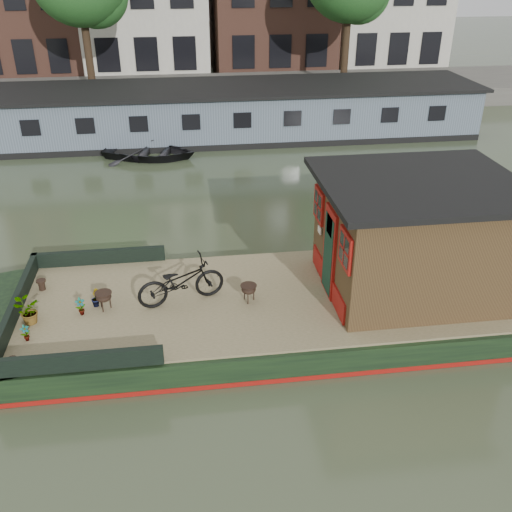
{
  "coord_description": "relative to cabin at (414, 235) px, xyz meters",
  "views": [
    {
      "loc": [
        -2.47,
        -10.03,
        7.06
      ],
      "look_at": [
        -1.03,
        0.5,
        1.35
      ],
      "focal_mm": 40.0,
      "sensor_mm": 36.0,
      "label": 1
    }
  ],
  "objects": [
    {
      "name": "bollard_stbd",
      "position": [
        -7.79,
        -1.7,
        -1.13
      ],
      "size": [
        0.17,
        0.17,
        0.19
      ],
      "primitive_type": "cylinder",
      "color": "black",
      "rests_on": "houseboat_deck"
    },
    {
      "name": "brazier_front",
      "position": [
        -3.46,
        -0.14,
        -1.04
      ],
      "size": [
        0.43,
        0.43,
        0.38
      ],
      "primitive_type": null,
      "rotation": [
        0.0,
        0.0,
        -0.23
      ],
      "color": "black",
      "rests_on": "houseboat_deck"
    },
    {
      "name": "houseboat_hull",
      "position": [
        -3.52,
        0.0,
        -1.6
      ],
      "size": [
        14.01,
        4.02,
        0.6
      ],
      "color": "black",
      "rests_on": "ground"
    },
    {
      "name": "potted_plant_b",
      "position": [
        -6.57,
        0.12,
        -1.04
      ],
      "size": [
        0.19,
        0.22,
        0.37
      ],
      "primitive_type": "imported",
      "rotation": [
        0.0,
        0.0,
        1.71
      ],
      "color": "brown",
      "rests_on": "houseboat_deck"
    },
    {
      "name": "houseboat_deck",
      "position": [
        -2.19,
        0.0,
        -1.25
      ],
      "size": [
        11.8,
        3.8,
        0.05
      ],
      "primitive_type": "cube",
      "color": "#887954",
      "rests_on": "houseboat_hull"
    },
    {
      "name": "bow_bulwark",
      "position": [
        -7.25,
        0.0,
        -1.05
      ],
      "size": [
        3.0,
        4.0,
        0.35
      ],
      "color": "black",
      "rests_on": "houseboat_deck"
    },
    {
      "name": "bollard_port",
      "position": [
        -7.79,
        0.91,
        -1.11
      ],
      "size": [
        0.2,
        0.2,
        0.23
      ],
      "primitive_type": "cylinder",
      "color": "black",
      "rests_on": "houseboat_deck"
    },
    {
      "name": "dinghy",
      "position": [
        -5.85,
        11.5,
        -1.51
      ],
      "size": [
        4.11,
        3.41,
        0.73
      ],
      "primitive_type": "imported",
      "rotation": [
        0.0,
        0.0,
        1.29
      ],
      "color": "black",
      "rests_on": "ground"
    },
    {
      "name": "bicycle",
      "position": [
        -4.83,
        0.04,
        -0.75
      ],
      "size": [
        1.91,
        1.08,
        0.95
      ],
      "primitive_type": "imported",
      "rotation": [
        0.0,
        0.0,
        1.83
      ],
      "color": "black",
      "rests_on": "houseboat_deck"
    },
    {
      "name": "quay",
      "position": [
        -2.19,
        20.5,
        -1.43
      ],
      "size": [
        60.0,
        6.0,
        0.9
      ],
      "primitive_type": "cube",
      "color": "#47443F",
      "rests_on": "ground"
    },
    {
      "name": "potted_plant_c",
      "position": [
        -7.79,
        -0.36,
        -0.96
      ],
      "size": [
        0.55,
        0.5,
        0.53
      ],
      "primitive_type": "imported",
      "rotation": [
        0.0,
        0.0,
        3.34
      ],
      "color": "#9D422D",
      "rests_on": "houseboat_deck"
    },
    {
      "name": "ground",
      "position": [
        -2.19,
        0.0,
        -1.88
      ],
      "size": [
        120.0,
        120.0,
        0.0
      ],
      "primitive_type": "plane",
      "color": "#303F28",
      "rests_on": "ground"
    },
    {
      "name": "far_houseboat",
      "position": [
        -2.19,
        14.0,
        -0.91
      ],
      "size": [
        20.4,
        4.4,
        2.11
      ],
      "color": "slate",
      "rests_on": "ground"
    },
    {
      "name": "brazier_rear",
      "position": [
        -6.38,
        -0.04,
        -1.03
      ],
      "size": [
        0.42,
        0.42,
        0.39
      ],
      "primitive_type": null,
      "rotation": [
        0.0,
        0.0,
        -0.18
      ],
      "color": "black",
      "rests_on": "houseboat_deck"
    },
    {
      "name": "cabin",
      "position": [
        0.0,
        0.0,
        0.0
      ],
      "size": [
        4.0,
        3.5,
        2.42
      ],
      "color": "#302112",
      "rests_on": "houseboat_deck"
    },
    {
      "name": "potted_plant_e",
      "position": [
        -7.72,
        -0.93,
        -1.06
      ],
      "size": [
        0.21,
        0.2,
        0.33
      ],
      "primitive_type": "imported",
      "rotation": [
        0.0,
        0.0,
        0.71
      ],
      "color": "brown",
      "rests_on": "houseboat_deck"
    },
    {
      "name": "potted_plant_a",
      "position": [
        -6.82,
        -0.18,
        -1.04
      ],
      "size": [
        0.23,
        0.2,
        0.37
      ],
      "primitive_type": "imported",
      "rotation": [
        0.0,
        0.0,
        0.42
      ],
      "color": "brown",
      "rests_on": "houseboat_deck"
    }
  ]
}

